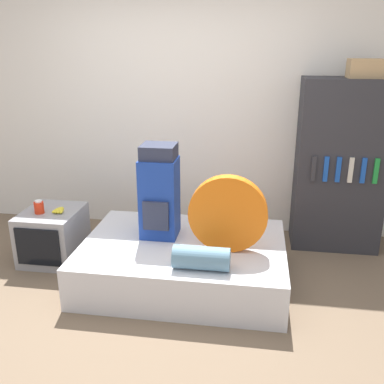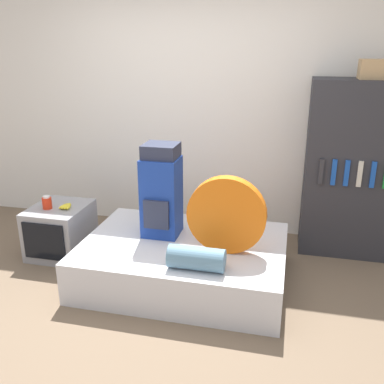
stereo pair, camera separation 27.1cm
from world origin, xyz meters
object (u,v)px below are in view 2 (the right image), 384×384
Objects in this scene: backpack at (161,192)px; television at (61,230)px; tent_bag at (227,215)px; sleeping_roll at (196,258)px; canister at (47,203)px; bookshelf at (350,169)px; cardboard_box at (377,69)px.

backpack is 1.36× the size of television.
tent_bag is 0.43m from sleeping_roll.
canister is at bearing -140.85° from television.
backpack reaches higher than canister.
bookshelf is (2.64, 0.72, 0.58)m from television.
tent_bag is 1.81m from cardboard_box.
cardboard_box is (1.27, 1.31, 1.28)m from sleeping_roll.
backpack is 1.90× the size of sleeping_roll.
television is at bearing 157.06° from sleeping_roll.
bookshelf is 0.91m from cardboard_box.
canister is (-0.07, -0.06, 0.30)m from television.
cardboard_box is at bearing 14.63° from canister.
backpack is 1.28× the size of tent_bag.
tent_bag is at bearing -19.02° from backpack.
canister is (-1.72, 0.23, -0.13)m from tent_bag.
backpack is at bearing -153.20° from bookshelf.
cardboard_box is (1.70, 0.77, 0.98)m from backpack.
cardboard_box reaches higher than bookshelf.
sleeping_roll is 0.71× the size of television.
sleeping_roll reaches higher than television.
television is 2.00× the size of cardboard_box.
backpack is 0.75m from sleeping_roll.
bookshelf is at bearing 15.15° from television.
television is 4.80× the size of canister.
tent_bag reaches higher than canister.
backpack is 1.17m from television.
backpack is at bearing 160.98° from tent_bag.
sleeping_roll is 3.42× the size of canister.
cardboard_box reaches higher than canister.
tent_bag is (0.59, -0.20, -0.08)m from backpack.
tent_bag is 0.38× the size of bookshelf.
backpack reaches higher than tent_bag.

